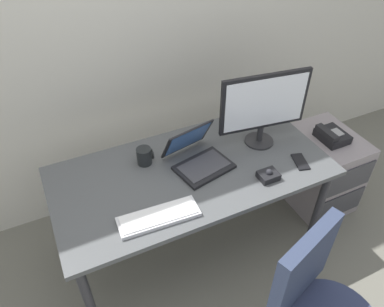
{
  "coord_description": "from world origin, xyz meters",
  "views": [
    {
      "loc": [
        -0.68,
        -1.43,
        2.15
      ],
      "look_at": [
        0.0,
        0.0,
        0.83
      ],
      "focal_mm": 34.79,
      "sensor_mm": 36.0,
      "label": 1
    }
  ],
  "objects_px": {
    "monitor_main": "(264,105)",
    "coffee_mug": "(145,156)",
    "desk_phone": "(332,136)",
    "cell_phone": "(300,162)",
    "trackball_mouse": "(268,175)",
    "file_cabinet": "(320,170)",
    "keyboard": "(159,217)",
    "laptop": "(198,157)"
  },
  "relations": [
    {
      "from": "monitor_main",
      "to": "coffee_mug",
      "type": "xyz_separation_m",
      "value": [
        -0.71,
        0.12,
        -0.22
      ]
    },
    {
      "from": "desk_phone",
      "to": "cell_phone",
      "type": "distance_m",
      "value": 0.49
    },
    {
      "from": "trackball_mouse",
      "to": "coffee_mug",
      "type": "xyz_separation_m",
      "value": [
        -0.58,
        0.42,
        0.03
      ]
    },
    {
      "from": "monitor_main",
      "to": "trackball_mouse",
      "type": "xyz_separation_m",
      "value": [
        -0.14,
        -0.3,
        -0.25
      ]
    },
    {
      "from": "monitor_main",
      "to": "coffee_mug",
      "type": "relative_size",
      "value": 5.24
    },
    {
      "from": "file_cabinet",
      "to": "keyboard",
      "type": "xyz_separation_m",
      "value": [
        -1.36,
        -0.25,
        0.42
      ]
    },
    {
      "from": "desk_phone",
      "to": "laptop",
      "type": "distance_m",
      "value": 1.0
    },
    {
      "from": "desk_phone",
      "to": "keyboard",
      "type": "xyz_separation_m",
      "value": [
        -1.35,
        -0.24,
        0.09
      ]
    },
    {
      "from": "trackball_mouse",
      "to": "cell_phone",
      "type": "xyz_separation_m",
      "value": [
        0.25,
        0.03,
        -0.02
      ]
    },
    {
      "from": "keyboard",
      "to": "trackball_mouse",
      "type": "distance_m",
      "value": 0.66
    },
    {
      "from": "file_cabinet",
      "to": "coffee_mug",
      "type": "relative_size",
      "value": 5.68
    },
    {
      "from": "file_cabinet",
      "to": "coffee_mug",
      "type": "distance_m",
      "value": 1.36
    },
    {
      "from": "trackball_mouse",
      "to": "coffee_mug",
      "type": "height_order",
      "value": "coffee_mug"
    },
    {
      "from": "laptop",
      "to": "cell_phone",
      "type": "bearing_deg",
      "value": -24.71
    },
    {
      "from": "laptop",
      "to": "trackball_mouse",
      "type": "distance_m",
      "value": 0.41
    },
    {
      "from": "cell_phone",
      "to": "coffee_mug",
      "type": "bearing_deg",
      "value": 171.23
    },
    {
      "from": "file_cabinet",
      "to": "keyboard",
      "type": "height_order",
      "value": "keyboard"
    },
    {
      "from": "monitor_main",
      "to": "laptop",
      "type": "bearing_deg",
      "value": -177.68
    },
    {
      "from": "desk_phone",
      "to": "laptop",
      "type": "height_order",
      "value": "laptop"
    },
    {
      "from": "desk_phone",
      "to": "coffee_mug",
      "type": "xyz_separation_m",
      "value": [
        -1.26,
        0.19,
        0.13
      ]
    },
    {
      "from": "trackball_mouse",
      "to": "laptop",
      "type": "bearing_deg",
      "value": 136.6
    },
    {
      "from": "laptop",
      "to": "trackball_mouse",
      "type": "bearing_deg",
      "value": -43.4
    },
    {
      "from": "monitor_main",
      "to": "trackball_mouse",
      "type": "distance_m",
      "value": 0.41
    },
    {
      "from": "trackball_mouse",
      "to": "cell_phone",
      "type": "relative_size",
      "value": 0.77
    },
    {
      "from": "desk_phone",
      "to": "keyboard",
      "type": "relative_size",
      "value": 0.48
    },
    {
      "from": "coffee_mug",
      "to": "cell_phone",
      "type": "relative_size",
      "value": 0.73
    },
    {
      "from": "monitor_main",
      "to": "coffee_mug",
      "type": "height_order",
      "value": "monitor_main"
    },
    {
      "from": "trackball_mouse",
      "to": "cell_phone",
      "type": "bearing_deg",
      "value": 7.04
    },
    {
      "from": "file_cabinet",
      "to": "cell_phone",
      "type": "xyz_separation_m",
      "value": [
        -0.45,
        -0.22,
        0.42
      ]
    },
    {
      "from": "monitor_main",
      "to": "cell_phone",
      "type": "distance_m",
      "value": 0.39
    },
    {
      "from": "keyboard",
      "to": "trackball_mouse",
      "type": "xyz_separation_m",
      "value": [
        0.66,
        0.01,
        0.01
      ]
    },
    {
      "from": "monitor_main",
      "to": "laptop",
      "type": "height_order",
      "value": "monitor_main"
    },
    {
      "from": "keyboard",
      "to": "desk_phone",
      "type": "bearing_deg",
      "value": 10.01
    },
    {
      "from": "keyboard",
      "to": "cell_phone",
      "type": "xyz_separation_m",
      "value": [
        0.91,
        0.04,
        -0.01
      ]
    },
    {
      "from": "trackball_mouse",
      "to": "coffee_mug",
      "type": "bearing_deg",
      "value": 143.91
    },
    {
      "from": "file_cabinet",
      "to": "cell_phone",
      "type": "height_order",
      "value": "cell_phone"
    },
    {
      "from": "monitor_main",
      "to": "keyboard",
      "type": "xyz_separation_m",
      "value": [
        -0.8,
        -0.31,
        -0.26
      ]
    },
    {
      "from": "file_cabinet",
      "to": "monitor_main",
      "type": "distance_m",
      "value": 0.88
    },
    {
      "from": "file_cabinet",
      "to": "keyboard",
      "type": "relative_size",
      "value": 1.41
    },
    {
      "from": "desk_phone",
      "to": "coffee_mug",
      "type": "bearing_deg",
      "value": 171.43
    },
    {
      "from": "desk_phone",
      "to": "trackball_mouse",
      "type": "bearing_deg",
      "value": -161.52
    },
    {
      "from": "desk_phone",
      "to": "laptop",
      "type": "xyz_separation_m",
      "value": [
        -0.99,
        0.05,
        0.13
      ]
    }
  ]
}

